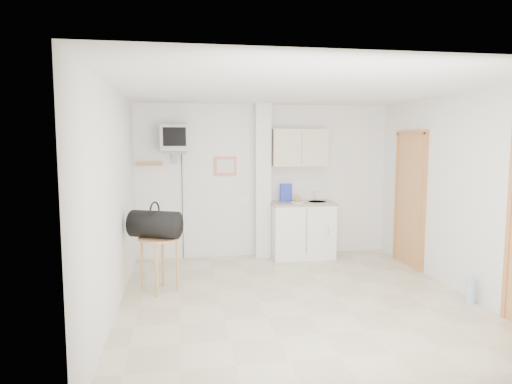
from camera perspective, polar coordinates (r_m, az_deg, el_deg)
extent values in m
plane|color=beige|center=(5.67, 5.25, -13.26)|extent=(4.50, 4.50, 0.00)
cube|color=white|center=(7.57, 1.05, 1.42)|extent=(4.20, 0.04, 2.50)
cube|color=white|center=(3.28, 15.45, -5.30)|extent=(4.20, 0.04, 2.50)
cube|color=white|center=(5.26, -17.34, -1.04)|extent=(0.04, 4.50, 2.50)
cube|color=white|center=(6.25, 24.33, -0.19)|extent=(0.04, 4.50, 2.50)
cube|color=white|center=(5.38, 5.52, 12.73)|extent=(4.20, 4.50, 0.04)
cube|color=white|center=(7.45, 0.82, 1.34)|extent=(0.25, 0.22, 2.50)
cube|color=#D46E58|center=(7.44, -3.86, 3.25)|extent=(0.36, 0.03, 0.30)
cube|color=silver|center=(7.43, -3.85, 3.24)|extent=(0.28, 0.01, 0.22)
cube|color=#A47C45|center=(7.41, -13.14, 3.47)|extent=(0.40, 0.05, 0.06)
cube|color=white|center=(7.54, -1.33, -0.90)|extent=(0.15, 0.02, 0.08)
cylinder|color=#A47C45|center=(7.36, -14.34, 3.35)|extent=(0.02, 0.08, 0.02)
cylinder|color=#A47C45|center=(7.35, -13.17, 3.37)|extent=(0.02, 0.08, 0.02)
cylinder|color=#A47C45|center=(7.34, -12.00, 3.40)|extent=(0.02, 0.08, 0.02)
cube|color=brown|center=(7.33, 18.68, -1.04)|extent=(0.04, 0.75, 2.00)
cube|color=#9B6130|center=(7.33, 18.64, -1.04)|extent=(0.06, 0.87, 2.06)
cube|color=white|center=(7.54, 5.77, -4.85)|extent=(1.00, 0.55, 0.88)
cube|color=#A5998C|center=(7.47, 5.81, -1.38)|extent=(1.03, 0.58, 0.04)
cylinder|color=#B7B7BA|center=(7.54, 7.64, -1.37)|extent=(0.30, 0.30, 0.05)
cylinder|color=#B7B7BA|center=(7.66, 7.35, -0.46)|extent=(0.02, 0.02, 0.16)
cylinder|color=#B7B7BA|center=(7.59, 7.49, 0.05)|extent=(0.02, 0.13, 0.02)
cube|color=beige|center=(7.50, 5.43, 5.55)|extent=(0.90, 0.32, 0.60)
cube|color=#2234AB|center=(7.49, 3.77, -0.07)|extent=(0.19, 0.07, 0.29)
cylinder|color=white|center=(7.37, 5.23, -1.27)|extent=(0.22, 0.22, 0.01)
sphere|color=tan|center=(7.36, 5.23, -0.91)|extent=(0.11, 0.11, 0.11)
cube|color=slate|center=(7.26, -10.08, 4.91)|extent=(0.36, 0.32, 0.02)
cube|color=slate|center=(7.39, -10.06, 4.31)|extent=(0.10, 0.06, 0.20)
cube|color=#A4A4A7|center=(7.19, -10.12, 6.65)|extent=(0.44, 0.42, 0.40)
cube|color=black|center=(6.97, -10.15, 6.82)|extent=(0.34, 0.02, 0.28)
cylinder|color=black|center=(7.47, -9.18, -1.70)|extent=(0.01, 0.01, 1.73)
cylinder|color=#A47C45|center=(5.89, -12.01, -5.73)|extent=(0.52, 0.52, 0.03)
cylinder|color=#A47C45|center=(5.94, -9.81, -9.05)|extent=(0.04, 0.04, 0.67)
cylinder|color=#A47C45|center=(6.19, -11.55, -8.46)|extent=(0.04, 0.04, 0.67)
cylinder|color=#A47C45|center=(6.02, -14.02, -8.94)|extent=(0.04, 0.04, 0.67)
cylinder|color=#A47C45|center=(5.77, -12.33, -9.57)|extent=(0.04, 0.04, 0.67)
cylinder|color=black|center=(5.86, -12.52, -3.96)|extent=(0.71, 0.56, 0.34)
torus|color=black|center=(5.83, -12.56, -2.40)|extent=(0.12, 0.24, 0.26)
cylinder|color=#A3BCDD|center=(6.05, 25.24, -11.11)|extent=(0.11, 0.11, 0.30)
cylinder|color=#A3BCDD|center=(6.00, 25.31, -9.58)|extent=(0.03, 0.03, 0.04)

